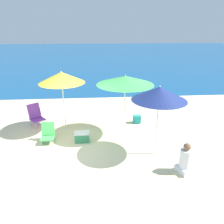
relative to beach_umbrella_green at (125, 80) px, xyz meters
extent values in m
plane|color=beige|center=(-2.03, -1.34, -2.01)|extent=(60.00, 60.00, 0.00)
cube|color=navy|center=(-2.03, 24.44, -2.01)|extent=(60.00, 40.00, 0.01)
cylinder|color=white|center=(0.00, 0.00, -1.08)|extent=(0.04, 0.04, 1.87)
cone|color=#47B756|center=(0.00, 0.00, 0.00)|extent=(1.94, 1.94, 0.29)
sphere|color=white|center=(0.00, 0.00, 0.17)|extent=(0.04, 0.04, 0.04)
cylinder|color=white|center=(0.77, -1.38, -1.13)|extent=(0.04, 0.04, 1.75)
cone|color=navy|center=(0.77, -1.38, -0.07)|extent=(1.56, 1.56, 0.38)
sphere|color=white|center=(0.77, -1.38, 0.14)|extent=(0.04, 0.04, 0.04)
cylinder|color=white|center=(-2.16, 0.53, -1.09)|extent=(0.04, 0.04, 1.83)
cone|color=yellow|center=(-2.16, 0.53, 0.01)|extent=(1.62, 1.62, 0.38)
sphere|color=white|center=(-2.16, 0.53, 0.22)|extent=(0.04, 0.04, 0.04)
cylinder|color=silver|center=(-3.33, 0.69, -1.88)|extent=(0.02, 0.02, 0.26)
cylinder|color=silver|center=(-3.01, 0.94, -1.88)|extent=(0.02, 0.02, 0.26)
cylinder|color=silver|center=(-3.58, 1.00, -1.88)|extent=(0.02, 0.02, 0.26)
cylinder|color=silver|center=(-3.25, 1.26, -1.88)|extent=(0.02, 0.02, 0.26)
cube|color=purple|center=(-3.29, 0.97, -1.74)|extent=(0.68, 0.67, 0.04)
cube|color=purple|center=(-3.44, 1.16, -1.43)|extent=(0.49, 0.44, 0.57)
cylinder|color=silver|center=(-2.82, -0.62, -1.92)|extent=(0.02, 0.02, 0.17)
cylinder|color=silver|center=(-2.46, -0.61, -1.92)|extent=(0.02, 0.02, 0.17)
cylinder|color=silver|center=(-2.83, -0.25, -1.92)|extent=(0.02, 0.02, 0.17)
cylinder|color=silver|center=(-2.46, -0.24, -1.92)|extent=(0.02, 0.02, 0.17)
cube|color=#47B756|center=(-2.64, -0.43, -1.82)|extent=(0.44, 0.44, 0.04)
cube|color=#47B756|center=(-2.65, -0.22, -1.57)|extent=(0.44, 0.20, 0.44)
cube|color=silver|center=(1.33, -2.33, -1.93)|extent=(0.47, 0.51, 0.16)
cylinder|color=silver|center=(1.33, -2.33, -1.59)|extent=(0.31, 0.31, 0.53)
sphere|color=brown|center=(1.33, -2.33, -1.23)|extent=(0.19, 0.19, 0.19)
cube|color=teal|center=(0.65, 0.97, -1.85)|extent=(0.29, 0.22, 0.32)
cube|color=teal|center=(0.65, 0.84, -1.91)|extent=(0.21, 0.03, 0.14)
cube|color=#338C59|center=(-1.50, -0.44, -1.86)|extent=(0.48, 0.27, 0.30)
cube|color=white|center=(-1.50, -0.44, -1.67)|extent=(0.49, 0.28, 0.08)
camera|label=1|loc=(-0.99, -7.08, 1.68)|focal=35.00mm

